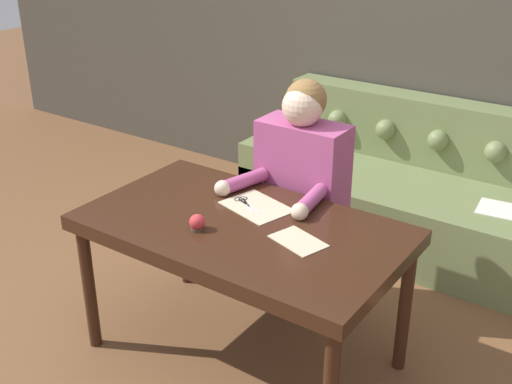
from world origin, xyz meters
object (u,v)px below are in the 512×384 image
object	(u,v)px
scissors	(244,202)
person	(301,197)
pin_cushion	(197,223)
couch	(423,198)
dining_table	(242,237)

from	to	relation	value
scissors	person	bearing A→B (deg)	76.85
scissors	pin_cushion	bearing A→B (deg)	-92.14
scissors	pin_cushion	distance (m)	0.33
pin_cushion	person	bearing A→B (deg)	81.96
person	scissors	size ratio (longest dim) A/B	6.58
couch	person	distance (m)	1.12
dining_table	couch	world-z (taller)	couch
person	pin_cushion	bearing A→B (deg)	-98.04
scissors	dining_table	bearing A→B (deg)	-57.17
scissors	pin_cushion	size ratio (longest dim) A/B	2.66
person	pin_cushion	distance (m)	0.72
couch	scissors	xyz separation A→B (m)	(-0.38, -1.40, 0.42)
dining_table	couch	xyz separation A→B (m)	(0.27, 1.57, -0.35)
dining_table	scissors	bearing A→B (deg)	122.83
couch	scissors	size ratio (longest dim) A/B	11.40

